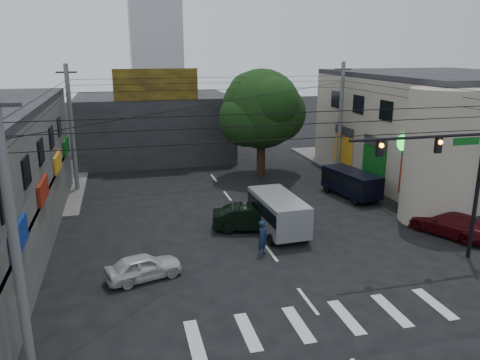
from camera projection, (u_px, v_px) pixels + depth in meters
name	position (u px, v px, depth m)	size (l,w,h in m)	color
ground	(284.00, 270.00, 22.30)	(160.00, 160.00, 0.00)	black
sidewalk_far_right	(402.00, 162.00, 43.37)	(16.00, 16.00, 0.15)	#514F4C
building_right	(442.00, 128.00, 37.65)	(14.00, 18.00, 8.00)	gray
corner_column	(439.00, 157.00, 27.58)	(4.00, 4.00, 8.00)	gray
building_far	(154.00, 127.00, 44.79)	(14.00, 10.00, 6.00)	#232326
billboard	(156.00, 84.00, 39.06)	(7.00, 0.30, 2.60)	olive
street_tree	(262.00, 109.00, 37.64)	(6.40, 6.40, 8.70)	black
traffic_gantry	(451.00, 166.00, 21.93)	(7.10, 0.35, 7.20)	black
utility_pole_near_left	(13.00, 236.00, 14.35)	(0.32, 0.32, 9.20)	#59595B
utility_pole_far_left	(72.00, 129.00, 33.47)	(0.32, 0.32, 9.20)	#59595B
utility_pole_far_right	(340.00, 119.00, 38.49)	(0.32, 0.32, 9.20)	#59595B
dark_sedan	(251.00, 218.00, 27.06)	(4.68, 2.46, 1.47)	black
white_compact	(144.00, 267.00, 21.27)	(3.73, 2.29, 1.19)	beige
maroon_sedan	(450.00, 224.00, 26.24)	(3.65, 4.98, 1.34)	#40090C
silver_minivan	(278.00, 214.00, 26.62)	(2.26, 5.02, 2.13)	gray
navy_van	(351.00, 184.00, 33.00)	(2.64, 4.98, 1.89)	black
traffic_officer	(263.00, 238.00, 23.71)	(0.78, 0.76, 1.81)	#122340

